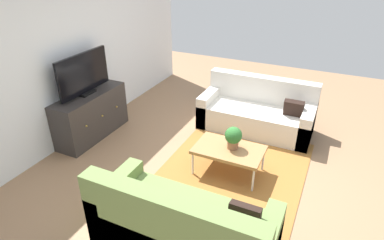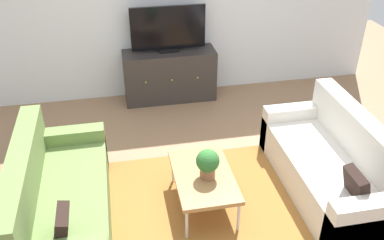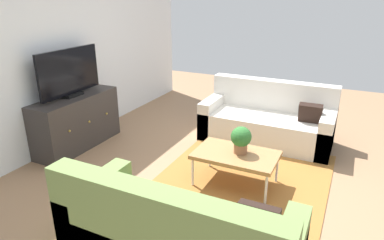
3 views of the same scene
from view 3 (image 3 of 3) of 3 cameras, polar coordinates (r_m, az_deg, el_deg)
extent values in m
plane|color=#997251|center=(4.09, 5.79, -10.28)|extent=(10.00, 10.00, 0.00)
cube|color=white|center=(5.03, -22.45, 10.61)|extent=(6.40, 0.12, 2.70)
cube|color=#9E662D|center=(4.05, 7.81, -10.64)|extent=(2.50, 1.90, 0.01)
cube|color=olive|center=(3.28, -15.39, -13.77)|extent=(0.83, 0.18, 0.57)
cube|color=black|center=(2.59, 10.79, -16.79)|extent=(0.15, 0.30, 0.31)
cube|color=silver|center=(5.14, 12.18, -1.35)|extent=(0.83, 1.85, 0.42)
cube|color=silver|center=(5.36, 13.19, 1.99)|extent=(0.20, 1.85, 0.86)
cube|color=silver|center=(5.35, 3.57, 0.84)|extent=(0.83, 0.18, 0.57)
cube|color=silver|center=(5.01, 21.52, -2.05)|extent=(0.83, 0.18, 0.57)
cube|color=black|center=(4.90, 19.07, 0.92)|extent=(0.17, 0.30, 0.32)
cube|color=#A37547|center=(3.89, 7.34, -5.79)|extent=(0.58, 0.92, 0.04)
cylinder|color=silver|center=(3.68, 12.21, -11.30)|extent=(0.03, 0.03, 0.35)
cylinder|color=silver|center=(4.11, 13.96, -7.87)|extent=(0.03, 0.03, 0.35)
cylinder|color=silver|center=(3.92, 0.11, -8.69)|extent=(0.03, 0.03, 0.35)
cylinder|color=silver|center=(4.32, 3.01, -5.75)|extent=(0.03, 0.03, 0.35)
cylinder|color=#936042|center=(3.88, 8.08, -4.69)|extent=(0.15, 0.15, 0.11)
sphere|color=#2D6B2D|center=(3.82, 8.18, -2.78)|extent=(0.23, 0.23, 0.23)
cube|color=#332D2B|center=(5.09, -18.62, -0.25)|extent=(1.32, 0.44, 0.75)
sphere|color=#B79338|center=(4.68, -19.71, -1.73)|extent=(0.03, 0.03, 0.03)
sphere|color=#B79338|center=(4.92, -16.72, -0.27)|extent=(0.03, 0.03, 0.03)
sphere|color=#B79338|center=(5.18, -14.02, 1.04)|extent=(0.03, 0.03, 0.03)
cube|color=black|center=(4.98, -19.30, 4.01)|extent=(0.28, 0.16, 0.04)
cube|color=black|center=(4.91, -19.74, 7.61)|extent=(1.04, 0.04, 0.60)
camera|label=1|loc=(0.72, -174.94, 49.74)|focal=30.66mm
camera|label=2|loc=(3.50, 73.00, 23.46)|focal=39.73mm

